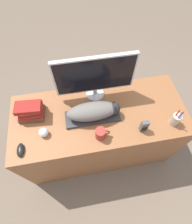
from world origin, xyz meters
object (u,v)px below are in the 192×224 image
cat (95,111)px  book_stack (31,111)px  phone (144,126)px  baseball (43,132)px  computer_mouse (20,150)px  coffee_mug (101,134)px  monitor (96,76)px  pen_cup (175,119)px  keyboard (93,116)px

cat → book_stack: bearing=168.0°
cat → phone: size_ratio=3.47×
baseball → phone: size_ratio=0.58×
computer_mouse → baseball: (0.17, 0.10, 0.02)m
coffee_mug → phone: bearing=-0.3°
baseball → monitor: bearing=33.9°
computer_mouse → coffee_mug: 0.59m
pen_cup → phone: 0.26m
keyboard → book_stack: book_stack is taller
keyboard → phone: size_ratio=3.60×
computer_mouse → book_stack: bearing=74.2°
cat → computer_mouse: size_ratio=3.95×
computer_mouse → pen_cup: 1.18m
cat → coffee_mug: size_ratio=3.78×
monitor → coffee_mug: monitor is taller
baseball → pen_cup: bearing=-4.4°
pen_cup → computer_mouse: bearing=-178.8°
monitor → phone: size_ratio=5.17×
coffee_mug → baseball: 0.43m
cat → coffee_mug: bearing=-86.2°
coffee_mug → phone: 0.33m
baseball → book_stack: size_ratio=0.33×
cat → book_stack: size_ratio=1.98×
cat → coffee_mug: (0.01, -0.18, -0.04)m
cat → monitor: bearing=79.0°
pen_cup → baseball: bearing=175.6°
coffee_mug → phone: phone is taller
computer_mouse → baseball: bearing=30.8°
keyboard → baseball: baseball is taller
cat → coffee_mug: cat is taller
monitor → book_stack: monitor is taller
keyboard → pen_cup: pen_cup is taller
keyboard → phone: phone is taller
cat → computer_mouse: (-0.58, -0.19, -0.07)m
book_stack → computer_mouse: bearing=-105.8°
phone → book_stack: (-0.84, 0.28, 0.01)m
pen_cup → book_stack: bearing=166.3°
keyboard → monitor: monitor is taller
keyboard → monitor: (0.06, 0.22, 0.22)m
baseball → computer_mouse: bearing=-149.2°
monitor → pen_cup: 0.70m
baseball → phone: phone is taller
computer_mouse → phone: size_ratio=0.88×
coffee_mug → book_stack: size_ratio=0.52×
keyboard → coffee_mug: size_ratio=3.93×
keyboard → baseball: (-0.39, -0.09, 0.02)m
monitor → baseball: size_ratio=8.83×
monitor → coffee_mug: bearing=-94.4°
cat → baseball: cat is taller
keyboard → monitor: size_ratio=0.70×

